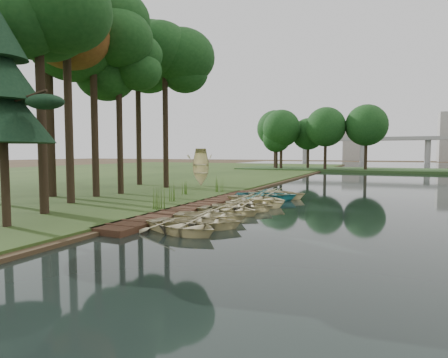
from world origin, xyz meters
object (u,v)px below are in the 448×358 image
at_px(rowboat_0, 182,224).
at_px(rowboat_2, 210,214).
at_px(pine_tree, 1,90).
at_px(boardwalk, 201,206).
at_px(rowboat_1, 203,220).
at_px(stored_rowboat, 200,182).

bearing_deg(rowboat_0, rowboat_2, 18.84).
bearing_deg(pine_tree, boardwalk, 66.09).
relative_size(boardwalk, rowboat_0, 4.60).
bearing_deg(rowboat_1, pine_tree, 102.18).
distance_m(rowboat_0, stored_rowboat, 18.22).
bearing_deg(stored_rowboat, boardwalk, -109.22).
bearing_deg(boardwalk, rowboat_0, -69.14).
distance_m(rowboat_0, rowboat_1, 1.18).
relative_size(rowboat_1, stored_rowboat, 1.00).
height_order(boardwalk, stored_rowboat, stored_rowboat).
bearing_deg(rowboat_2, pine_tree, 116.33).
bearing_deg(boardwalk, stored_rowboat, 117.43).
height_order(boardwalk, rowboat_1, rowboat_1).
height_order(rowboat_1, stored_rowboat, stored_rowboat).
distance_m(rowboat_2, pine_tree, 9.82).
xyz_separation_m(boardwalk, pine_tree, (-3.99, -8.99, 5.48)).
xyz_separation_m(rowboat_0, pine_tree, (-6.39, -2.70, 5.22)).
relative_size(boardwalk, stored_rowboat, 4.89).
distance_m(rowboat_1, rowboat_2, 1.56).
height_order(rowboat_1, pine_tree, pine_tree).
bearing_deg(pine_tree, rowboat_1, 29.61).
xyz_separation_m(rowboat_1, rowboat_2, (-0.37, 1.52, 0.01)).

